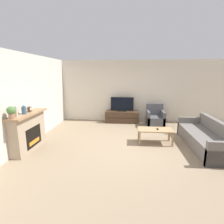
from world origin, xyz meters
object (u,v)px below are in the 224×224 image
object	(u,v)px
tv	(122,105)
remote	(158,129)
coffee_table	(155,131)
mantel_clock	(30,109)
mantel_vase_centre_left	(24,110)
couch	(206,139)
potted_plant	(11,112)
tv_stand	(122,117)
armchair	(155,119)
fireplace	(28,131)
mantel_vase_left	(16,111)

from	to	relation	value
tv	remote	bearing A→B (deg)	-63.29
coffee_table	mantel_clock	bearing A→B (deg)	-170.41
mantel_vase_centre_left	couch	bearing A→B (deg)	7.48
coffee_table	tv	bearing A→B (deg)	115.59
mantel_vase_centre_left	potted_plant	world-z (taller)	potted_plant
tv_stand	armchair	bearing A→B (deg)	-14.26
fireplace	coffee_table	distance (m)	3.72
mantel_vase_centre_left	mantel_clock	size ratio (longest dim) A/B	1.58
mantel_vase_centre_left	mantel_clock	xyz separation A→B (m)	(0.00, 0.26, -0.03)
tv_stand	couch	distance (m)	3.55
remote	couch	distance (m)	1.39
mantel_vase_left	couch	bearing A→B (deg)	11.16
tv_stand	armchair	size ratio (longest dim) A/B	1.63
mantel_vase_centre_left	tv	bearing A→B (deg)	51.38
mantel_vase_centre_left	armchair	distance (m)	4.90
mantel_vase_centre_left	armchair	world-z (taller)	mantel_vase_centre_left
mantel_vase_left	fireplace	bearing A→B (deg)	92.15
mantel_clock	tv	xyz separation A→B (m)	(2.52, 2.90, -0.34)
tv	armchair	size ratio (longest dim) A/B	1.12
mantel_clock	coffee_table	bearing A→B (deg)	9.59
mantel_clock	tv_stand	bearing A→B (deg)	49.00
tv	coffee_table	bearing A→B (deg)	-64.41
mantel_clock	coffee_table	xyz separation A→B (m)	(3.62, 0.61, -0.74)
mantel_clock	armchair	world-z (taller)	mantel_clock
mantel_vase_centre_left	remote	bearing A→B (deg)	13.02
armchair	coffee_table	world-z (taller)	armchair
mantel_vase_left	potted_plant	bearing A→B (deg)	-90.00
fireplace	armchair	size ratio (longest dim) A/B	1.66
fireplace	coffee_table	xyz separation A→B (m)	(3.64, 0.76, -0.15)
tv_stand	tv	world-z (taller)	tv
tv_stand	armchair	distance (m)	1.43
mantel_vase_left	remote	world-z (taller)	mantel_vase_left
mantel_vase_left	tv_stand	world-z (taller)	mantel_vase_left
tv_stand	potted_plant	bearing A→B (deg)	-124.45
potted_plant	armchair	size ratio (longest dim) A/B	0.34
mantel_clock	tv	distance (m)	3.86
fireplace	armchair	bearing A→B (deg)	34.47
tv_stand	tv	size ratio (longest dim) A/B	1.46
mantel_vase_left	coffee_table	distance (m)	3.90
potted_plant	mantel_clock	bearing A→B (deg)	89.94
tv_stand	couch	bearing A→B (deg)	-44.72
tv_stand	couch	world-z (taller)	couch
mantel_vase_left	remote	bearing A→B (deg)	17.82
potted_plant	couch	size ratio (longest dim) A/B	0.13
remote	couch	xyz separation A→B (m)	(1.36, -0.19, -0.19)
tv	couch	bearing A→B (deg)	-44.70
potted_plant	tv	bearing A→B (deg)	55.53
mantel_vase_left	mantel_clock	distance (m)	0.59
armchair	tv_stand	bearing A→B (deg)	165.74
mantel_vase_centre_left	coffee_table	bearing A→B (deg)	13.52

